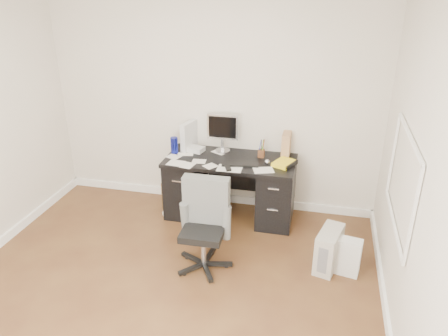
% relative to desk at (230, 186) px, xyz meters
% --- Properties ---
extents(ground, '(4.00, 4.00, 0.00)m').
position_rel_desk_xyz_m(ground, '(-0.30, -1.65, -0.40)').
color(ground, '#4B2918').
rests_on(ground, ground).
extents(room_shell, '(4.02, 4.02, 2.71)m').
position_rel_desk_xyz_m(room_shell, '(-0.27, -1.62, 1.26)').
color(room_shell, beige).
rests_on(room_shell, ground).
extents(desk, '(1.50, 0.70, 0.75)m').
position_rel_desk_xyz_m(desk, '(0.00, 0.00, 0.00)').
color(desk, black).
rests_on(desk, ground).
extents(loose_papers, '(1.10, 0.60, 0.00)m').
position_rel_desk_xyz_m(loose_papers, '(-0.20, -0.05, 0.35)').
color(loose_papers, white).
rests_on(loose_papers, desk).
extents(lcd_monitor, '(0.37, 0.21, 0.47)m').
position_rel_desk_xyz_m(lcd_monitor, '(-0.14, 0.21, 0.59)').
color(lcd_monitor, silver).
rests_on(lcd_monitor, desk).
extents(keyboard, '(0.43, 0.20, 0.02)m').
position_rel_desk_xyz_m(keyboard, '(0.14, -0.14, 0.36)').
color(keyboard, black).
rests_on(keyboard, desk).
extents(computer_mouse, '(0.07, 0.07, 0.06)m').
position_rel_desk_xyz_m(computer_mouse, '(0.44, -0.05, 0.38)').
color(computer_mouse, silver).
rests_on(computer_mouse, desk).
extents(travel_mug, '(0.11, 0.11, 0.20)m').
position_rel_desk_xyz_m(travel_mug, '(-0.69, 0.03, 0.45)').
color(travel_mug, navy).
rests_on(travel_mug, desk).
extents(white_binder, '(0.20, 0.32, 0.34)m').
position_rel_desk_xyz_m(white_binder, '(-0.56, 0.21, 0.52)').
color(white_binder, silver).
rests_on(white_binder, desk).
extents(magazine_file, '(0.12, 0.25, 0.29)m').
position_rel_desk_xyz_m(magazine_file, '(0.61, 0.24, 0.49)').
color(magazine_file, '#A1714E').
rests_on(magazine_file, desk).
extents(pen_cup, '(0.09, 0.09, 0.22)m').
position_rel_desk_xyz_m(pen_cup, '(0.34, 0.14, 0.46)').
color(pen_cup, '#553118').
rests_on(pen_cup, desk).
extents(yellow_book, '(0.28, 0.31, 0.04)m').
position_rel_desk_xyz_m(yellow_book, '(0.63, -0.03, 0.37)').
color(yellow_book, yellow).
rests_on(yellow_book, desk).
extents(paper_remote, '(0.28, 0.23, 0.02)m').
position_rel_desk_xyz_m(paper_remote, '(0.05, -0.26, 0.36)').
color(paper_remote, white).
rests_on(paper_remote, desk).
extents(office_chair, '(0.54, 0.54, 0.93)m').
position_rel_desk_xyz_m(office_chair, '(-0.04, -1.06, 0.07)').
color(office_chair, '#585B59').
rests_on(office_chair, ground).
extents(pc_tower, '(0.29, 0.45, 0.42)m').
position_rel_desk_xyz_m(pc_tower, '(1.18, -0.77, -0.19)').
color(pc_tower, '#B3AEA1').
rests_on(pc_tower, ground).
extents(shopping_bag, '(0.32, 0.25, 0.38)m').
position_rel_desk_xyz_m(shopping_bag, '(1.34, -0.83, -0.21)').
color(shopping_bag, silver).
rests_on(shopping_bag, ground).
extents(wicker_basket, '(0.39, 0.39, 0.36)m').
position_rel_desk_xyz_m(wicker_basket, '(-0.67, 0.12, -0.22)').
color(wicker_basket, '#4E3517').
rests_on(wicker_basket, ground).
extents(desk_printer, '(0.34, 0.30, 0.18)m').
position_rel_desk_xyz_m(desk_printer, '(-0.20, 0.17, -0.31)').
color(desk_printer, slate).
rests_on(desk_printer, ground).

